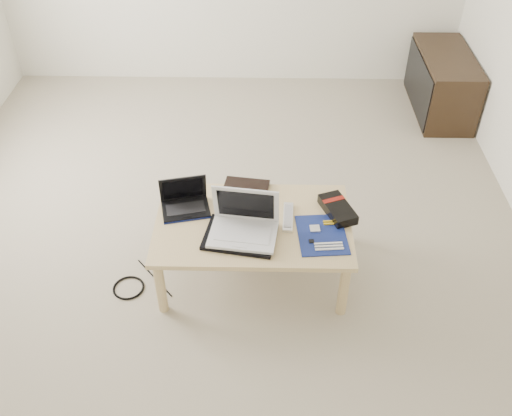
{
  "coord_description": "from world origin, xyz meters",
  "views": [
    {
      "loc": [
        0.31,
        -2.89,
        2.52
      ],
      "look_at": [
        0.26,
        -0.5,
        0.51
      ],
      "focal_mm": 40.0,
      "sensor_mm": 36.0,
      "label": 1
    }
  ],
  "objects_px": {
    "netbook": "(185,202)",
    "white_laptop": "(244,224)",
    "media_cabinet": "(441,83)",
    "coffee_table": "(253,229)",
    "gpu_box": "(338,209)"
  },
  "relations": [
    {
      "from": "coffee_table",
      "to": "white_laptop",
      "type": "relative_size",
      "value": 2.81
    },
    {
      "from": "white_laptop",
      "to": "coffee_table",
      "type": "bearing_deg",
      "value": 64.83
    },
    {
      "from": "coffee_table",
      "to": "gpu_box",
      "type": "xyz_separation_m",
      "value": [
        0.48,
        0.09,
        0.08
      ]
    },
    {
      "from": "media_cabinet",
      "to": "gpu_box",
      "type": "xyz_separation_m",
      "value": [
        -1.05,
        -1.86,
        0.18
      ]
    },
    {
      "from": "netbook",
      "to": "gpu_box",
      "type": "xyz_separation_m",
      "value": [
        0.87,
        -0.03,
        -0.01
      ]
    },
    {
      "from": "netbook",
      "to": "white_laptop",
      "type": "bearing_deg",
      "value": -31.89
    },
    {
      "from": "coffee_table",
      "to": "netbook",
      "type": "distance_m",
      "value": 0.42
    },
    {
      "from": "white_laptop",
      "to": "gpu_box",
      "type": "xyz_separation_m",
      "value": [
        0.53,
        0.19,
        -0.05
      ]
    },
    {
      "from": "coffee_table",
      "to": "gpu_box",
      "type": "distance_m",
      "value": 0.49
    },
    {
      "from": "coffee_table",
      "to": "media_cabinet",
      "type": "height_order",
      "value": "media_cabinet"
    },
    {
      "from": "media_cabinet",
      "to": "netbook",
      "type": "distance_m",
      "value": 2.66
    },
    {
      "from": "coffee_table",
      "to": "netbook",
      "type": "xyz_separation_m",
      "value": [
        -0.39,
        0.12,
        0.09
      ]
    },
    {
      "from": "netbook",
      "to": "white_laptop",
      "type": "height_order",
      "value": "white_laptop"
    },
    {
      "from": "media_cabinet",
      "to": "white_laptop",
      "type": "xyz_separation_m",
      "value": [
        -1.58,
        -2.05,
        0.22
      ]
    },
    {
      "from": "media_cabinet",
      "to": "white_laptop",
      "type": "height_order",
      "value": "white_laptop"
    }
  ]
}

